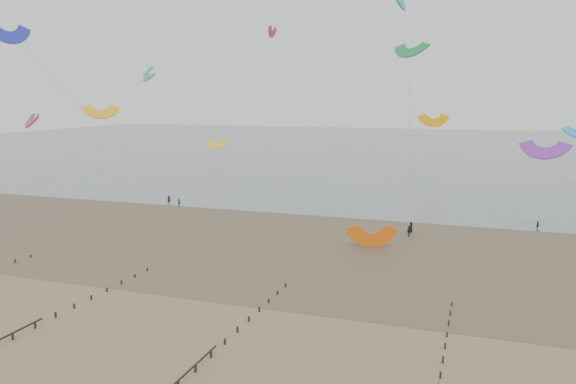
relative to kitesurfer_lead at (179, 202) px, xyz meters
name	(u,v)px	position (x,y,z in m)	size (l,w,h in m)	color
ground	(204,322)	(31.54, -50.15, -0.78)	(500.00, 500.00, 0.00)	brown
sea_and_shore	(284,236)	(27.46, -15.74, -0.78)	(500.00, 665.00, 0.03)	#475654
kitesurfer_lead	(179,202)	(0.00, 0.00, 0.00)	(0.57, 0.38, 1.57)	black
kitesurfers	(519,227)	(61.79, -1.66, 0.08)	(104.29, 17.73, 1.88)	black
grounded_kite	(371,247)	(41.38, -17.80, -0.78)	(6.18, 3.24, 4.71)	orange
kites_airborne	(356,100)	(26.29, 39.63, 19.72)	(243.69, 124.04, 43.92)	#1C813C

